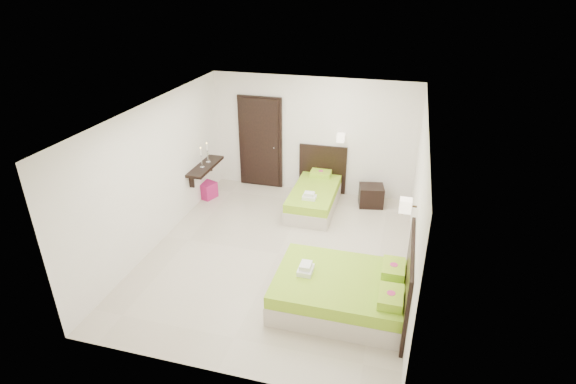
% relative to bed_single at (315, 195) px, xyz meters
% --- Properties ---
extents(floor, '(5.50, 5.50, 0.00)m').
position_rel_bed_single_xyz_m(floor, '(-0.25, -1.94, -0.27)').
color(floor, beige).
rests_on(floor, ground).
extents(bed_single, '(1.07, 1.78, 1.47)m').
position_rel_bed_single_xyz_m(bed_single, '(0.00, 0.00, 0.00)').
color(bed_single, beige).
rests_on(bed_single, ground).
extents(bed_double, '(1.94, 1.65, 1.60)m').
position_rel_bed_single_xyz_m(bed_double, '(1.11, -3.02, 0.02)').
color(bed_double, beige).
rests_on(bed_double, ground).
extents(nightstand, '(0.58, 0.54, 0.45)m').
position_rel_bed_single_xyz_m(nightstand, '(1.15, 0.39, -0.04)').
color(nightstand, black).
rests_on(nightstand, ground).
extents(ottoman, '(0.45, 0.45, 0.35)m').
position_rel_bed_single_xyz_m(ottoman, '(-2.42, -0.17, -0.09)').
color(ottoman, '#9E1554').
rests_on(ottoman, ground).
extents(door, '(1.02, 0.15, 2.14)m').
position_rel_bed_single_xyz_m(door, '(-1.45, 0.76, 0.78)').
color(door, black).
rests_on(door, ground).
extents(console_shelf, '(0.35, 1.20, 0.78)m').
position_rel_bed_single_xyz_m(console_shelf, '(-2.34, -0.34, 0.55)').
color(console_shelf, black).
rests_on(console_shelf, ground).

